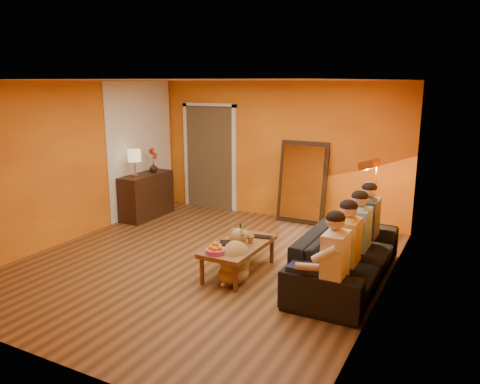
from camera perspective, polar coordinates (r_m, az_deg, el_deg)
The scene contains 27 objects.
room_shell at distance 6.85m, azimuth -3.10°, elevation 2.53°, with size 5.00×5.50×2.60m.
white_accent at distance 9.38m, azimuth -11.97°, elevation 5.20°, with size 0.02×1.90×2.58m, color white.
doorway_recess at distance 9.73m, azimuth -3.33°, elevation 4.27°, with size 1.06×0.30×2.10m, color #3F2D19.
door_jamb_left at distance 9.93m, azimuth -6.52°, elevation 4.39°, with size 0.08×0.06×2.20m, color white.
door_jamb_right at distance 9.35m, azimuth -0.70°, elevation 3.92°, with size 0.08×0.06×2.20m, color white.
door_header at distance 9.52m, azimuth -3.80°, elevation 10.54°, with size 1.22×0.06×0.08m, color white.
mirror_frame at distance 8.74m, azimuth 7.64°, elevation 1.19°, with size 0.92×0.06×1.52m, color black.
mirror_glass at distance 8.70m, azimuth 7.55°, elevation 1.14°, with size 0.78×0.02×1.36m, color white.
sideboard at distance 9.24m, azimuth -11.31°, elevation -0.42°, with size 0.44×1.18×0.85m, color black.
table_lamp at distance 8.88m, azimuth -12.72°, elevation 3.44°, with size 0.24×0.24×0.51m, color beige, non-canonical shape.
sofa at distance 6.35m, azimuth 12.82°, elevation -7.57°, with size 0.94×2.41×0.70m, color black.
coffee_table at distance 6.49m, azimuth -0.15°, elevation -8.10°, with size 0.62×1.22×0.42m, color brown, non-canonical shape.
floor_lamp at distance 7.29m, azimuth 16.07°, elevation -1.98°, with size 0.30×0.24×1.44m, color #C87C3A, non-canonical shape.
dog at distance 6.17m, azimuth -0.57°, elevation -7.77°, with size 0.39×0.61×0.72m, color #AB874D, non-canonical shape.
person_far_left at distance 5.33m, azimuth 11.50°, elevation -8.69°, with size 0.70×0.44×1.22m, color silver, non-canonical shape.
person_mid_left at distance 5.82m, azimuth 13.03°, elevation -6.82°, with size 0.70×0.44×1.22m, color gold, non-canonical shape.
person_mid_right at distance 6.33m, azimuth 14.31°, elevation -5.25°, with size 0.70×0.44×1.22m, color #7CA3C0, non-canonical shape.
person_far_right at distance 6.84m, azimuth 15.39°, elevation -3.90°, with size 0.70×0.44×1.22m, color #35353A, non-canonical shape.
fruit_bowl at distance 6.07m, azimuth -2.98°, elevation -6.76°, with size 0.26×0.26×0.16m, color #CB478C, non-canonical shape.
wine_bottle at distance 6.30m, azimuth 0.04°, elevation -5.23°, with size 0.07×0.07×0.31m, color black.
tumbler at distance 6.45m, azimuth 1.30°, elevation -5.80°, with size 0.10×0.10×0.10m, color #B27F3F.
laptop at distance 6.63m, azimuth 2.65°, elevation -5.59°, with size 0.30×0.19×0.02m, color black.
book_lower at distance 6.33m, azimuth -2.45°, elevation -6.53°, with size 0.18×0.25×0.02m, color black.
book_mid at distance 6.33m, azimuth -2.32°, elevation -6.34°, with size 0.19×0.26×0.02m, color #AC2B13.
book_upper at distance 6.31m, azimuth -2.50°, elevation -6.21°, with size 0.16×0.21×0.02m, color black.
vase at distance 9.32m, azimuth -10.50°, elevation 2.96°, with size 0.17×0.17×0.17m, color black.
flowers at distance 9.28m, azimuth -10.57°, elevation 4.62°, with size 0.17×0.17×0.48m, color #AC2B13, non-canonical shape.
Camera 1 is at (3.43, -5.42, 2.58)m, focal length 35.00 mm.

